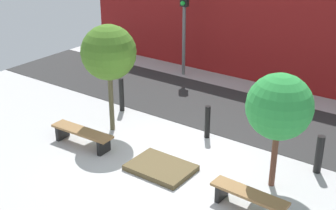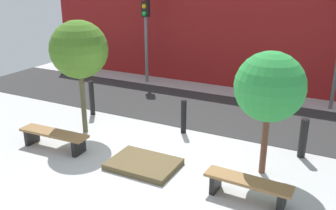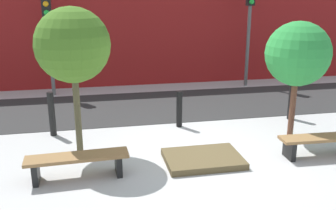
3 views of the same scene
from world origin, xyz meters
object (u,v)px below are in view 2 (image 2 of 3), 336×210
planter_bed (144,164)px  traffic_light_west (146,23)px  bench_left (54,136)px  bollard_center (303,138)px  bollard_left (184,117)px  tree_behind_right_bench (270,87)px  tree_behind_left_bench (79,50)px  bollard_far_left (92,98)px  bench_right (248,185)px

planter_bed → traffic_light_west: bearing=119.6°
bench_left → bollard_center: size_ratio=1.94×
bollard_left → bollard_center: bearing=0.0°
bench_left → traffic_light_west: size_ratio=0.56×
bollard_left → traffic_light_west: traffic_light_west is taller
planter_bed → tree_behind_right_bench: bearing=21.7°
bollard_center → tree_behind_left_bench: bearing=-168.1°
bollard_far_left → bollard_center: (6.00, 0.00, -0.05)m
planter_bed → bollard_center: bearing=34.6°
bench_right → traffic_light_west: 8.51m
bench_left → bollard_left: size_ratio=2.00×
tree_behind_left_bench → traffic_light_west: traffic_light_west is taller
planter_bed → bench_left: bearing=-175.2°
bollard_far_left → bollard_left: bollard_far_left is taller
bench_left → tree_behind_left_bench: bearing=87.6°
bollard_center → traffic_light_west: (-6.31, 3.75, 1.80)m
bench_left → bollard_far_left: 2.36m
bollard_left → bollard_far_left: bearing=180.0°
tree_behind_left_bench → bollard_center: tree_behind_left_bench is taller
tree_behind_left_bench → tree_behind_right_bench: 4.74m
planter_bed → tree_behind_right_bench: (2.37, 0.94, 1.83)m
bollard_far_left → traffic_light_west: size_ratio=0.32×
bench_left → tree_behind_left_bench: size_ratio=0.61×
bench_right → planter_bed: (-2.37, 0.20, -0.24)m
bench_right → planter_bed: size_ratio=1.11×
bollard_far_left → traffic_light_west: traffic_light_west is taller
bollard_far_left → bollard_left: size_ratio=1.14×
bench_left → planter_bed: bench_left is taller
bollard_far_left → bollard_center: size_ratio=1.10×
bollard_far_left → traffic_light_west: bearing=94.8°
tree_behind_right_bench → bench_left: bearing=-166.4°
bench_right → traffic_light_west: (-5.68, 6.02, 1.96)m
planter_bed → traffic_light_west: size_ratio=0.45×
bench_right → bollard_far_left: bollard_far_left is taller
bollard_far_left → bench_right: bearing=-22.9°
tree_behind_left_bench → bollard_center: bearing=11.9°
planter_bed → tree_behind_left_bench: (-2.37, 0.94, 2.14)m
bollard_left → traffic_light_west: size_ratio=0.28×
planter_bed → bollard_far_left: bollard_far_left is taller
bench_left → bollard_far_left: bollard_far_left is taller
tree_behind_right_bench → planter_bed: bearing=-158.3°
planter_bed → bollard_center: size_ratio=1.59×
bench_left → traffic_light_west: 6.40m
bench_right → bollard_far_left: size_ratio=1.60×
tree_behind_right_bench → bollard_center: (0.63, 1.13, -1.43)m
bench_left → traffic_light_west: traffic_light_west is taller
tree_behind_right_bench → traffic_light_west: size_ratio=0.80×
bench_left → planter_bed: size_ratio=1.22×
planter_bed → bollard_far_left: 3.67m
bollard_far_left → bollard_center: bearing=0.0°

